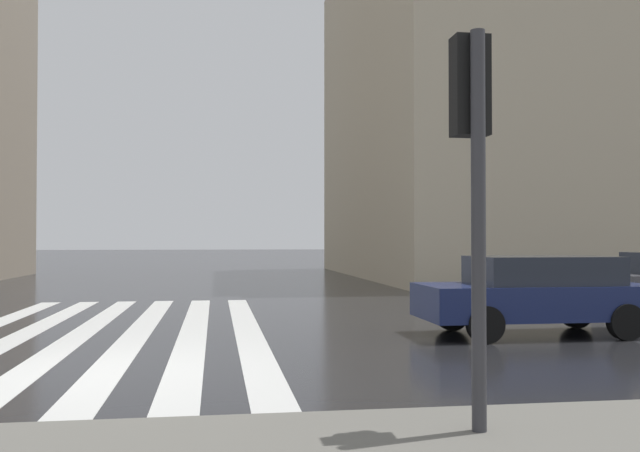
{
  "coord_description": "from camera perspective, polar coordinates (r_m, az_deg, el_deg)",
  "views": [
    {
      "loc": [
        -9.3,
        -1.46,
        1.71
      ],
      "look_at": [
        4.55,
        -3.54,
        1.98
      ],
      "focal_mm": 39.21,
      "sensor_mm": 36.0,
      "label": 1
    }
  ],
  "objects": [
    {
      "name": "ground_plane",
      "position": [
        9.57,
        -17.53,
        -11.36
      ],
      "size": [
        220.0,
        220.0,
        0.0
      ],
      "primitive_type": "plane",
      "color": "black"
    },
    {
      "name": "zebra_crossing",
      "position": [
        13.54,
        -16.7,
        -8.3
      ],
      "size": [
        13.0,
        5.5,
        0.01
      ],
      "color": "silver",
      "rests_on": "ground_plane"
    },
    {
      "name": "haussmann_block_corner",
      "position": [
        36.39,
        20.07,
        11.22
      ],
      "size": [
        18.79,
        21.44,
        19.26
      ],
      "color": "beige",
      "rests_on": "ground_plane"
    },
    {
      "name": "traffic_signal_post",
      "position": [
        6.02,
        12.35,
        6.66
      ],
      "size": [
        0.44,
        0.3,
        3.28
      ],
      "color": "#333338",
      "rests_on": "sidewalk_pavement"
    },
    {
      "name": "car_navy",
      "position": [
        13.13,
        17.25,
        -5.22
      ],
      "size": [
        1.85,
        4.1,
        1.41
      ],
      "color": "navy",
      "rests_on": "ground_plane"
    }
  ]
}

